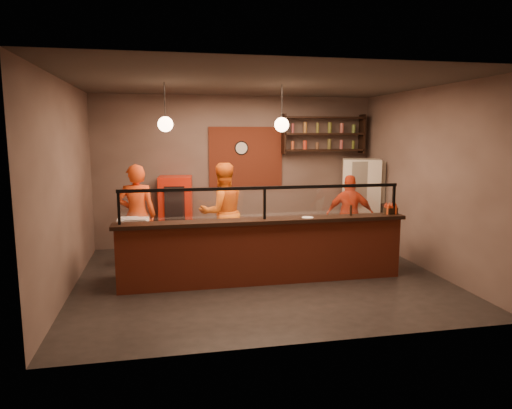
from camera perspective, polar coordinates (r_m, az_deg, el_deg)
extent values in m
plane|color=black|center=(7.79, 0.56, -9.11)|extent=(6.00, 6.00, 0.00)
plane|color=#39322C|center=(7.46, 0.60, 14.98)|extent=(6.00, 6.00, 0.00)
plane|color=#705B52|center=(9.91, -2.44, 4.18)|extent=(6.00, 0.00, 6.00)
plane|color=#705B52|center=(7.44, -22.66, 1.97)|extent=(0.00, 5.00, 5.00)
plane|color=#705B52|center=(8.60, 20.56, 2.92)|extent=(0.00, 5.00, 5.00)
plane|color=#705B52|center=(5.06, 6.50, -0.31)|extent=(6.00, 0.00, 6.00)
cube|color=#953820|center=(9.89, -1.28, 5.92)|extent=(1.60, 0.04, 1.30)
cube|color=#953820|center=(7.37, 1.06, -6.11)|extent=(4.60, 0.25, 1.00)
cube|color=black|center=(7.25, 1.07, -2.06)|extent=(4.70, 0.37, 0.06)
cube|color=gray|center=(7.86, 0.26, -5.72)|extent=(4.60, 0.75, 0.85)
cube|color=silver|center=(7.76, 0.27, -2.51)|extent=(4.60, 0.75, 0.05)
cube|color=white|center=(7.21, 1.08, 0.12)|extent=(4.40, 0.02, 0.50)
cube|color=black|center=(7.17, 1.08, 2.10)|extent=(4.50, 0.05, 0.05)
cube|color=black|center=(7.07, -16.78, -0.42)|extent=(0.04, 0.04, 0.50)
cube|color=black|center=(7.21, 1.08, 0.12)|extent=(0.04, 0.04, 0.50)
cube|color=black|center=(7.98, 16.83, 0.60)|extent=(0.04, 0.04, 0.50)
cube|color=black|center=(10.18, 8.40, 6.75)|extent=(1.80, 0.28, 0.04)
cube|color=black|center=(10.17, 8.44, 8.72)|extent=(1.80, 0.28, 0.04)
cube|color=black|center=(10.18, 8.49, 10.69)|extent=(1.80, 0.28, 0.04)
cube|color=black|center=(9.91, 3.48, 8.80)|extent=(0.04, 0.28, 0.85)
cube|color=black|center=(10.51, 13.11, 8.59)|extent=(0.04, 0.28, 0.85)
cylinder|color=black|center=(9.86, -1.85, 7.07)|extent=(0.30, 0.04, 0.30)
cylinder|color=black|center=(7.47, -11.34, 12.50)|extent=(0.01, 0.01, 0.60)
sphere|color=#FFC48C|center=(7.45, -11.26, 9.81)|extent=(0.24, 0.24, 0.24)
cylinder|color=black|center=(7.72, 3.26, 12.52)|extent=(0.01, 0.01, 0.60)
sphere|color=#FFC48C|center=(7.70, 3.23, 9.93)|extent=(0.24, 0.24, 0.24)
imported|color=#E44615|center=(8.56, -14.66, -1.34)|extent=(0.69, 0.46, 1.87)
imported|color=orange|center=(8.64, -4.23, -0.97)|extent=(1.05, 0.90, 1.87)
imported|color=red|center=(9.24, 11.65, -1.33)|extent=(1.01, 0.66, 1.60)
cube|color=silver|center=(10.11, 12.90, 0.26)|extent=(0.99, 0.96, 1.87)
cube|color=red|center=(9.54, -9.94, -1.13)|extent=(0.71, 0.66, 1.54)
cylinder|color=beige|center=(7.83, 2.39, -2.18)|extent=(0.69, 0.69, 0.01)
cube|color=silver|center=(7.72, -15.74, -2.14)|extent=(0.31, 0.25, 0.15)
cube|color=silver|center=(7.63, -15.79, -2.34)|extent=(0.33, 0.30, 0.13)
cube|color=white|center=(7.55, -14.63, -2.28)|extent=(0.37, 0.32, 0.17)
cylinder|color=yellow|center=(7.79, -2.70, -2.06)|extent=(0.35, 0.17, 0.06)
cube|color=black|center=(8.05, 16.48, -0.75)|extent=(0.22, 0.19, 0.11)
cylinder|color=black|center=(7.69, 11.78, -0.73)|extent=(0.04, 0.04, 0.18)
cylinder|color=silver|center=(7.38, 6.47, -1.64)|extent=(0.24, 0.24, 0.01)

